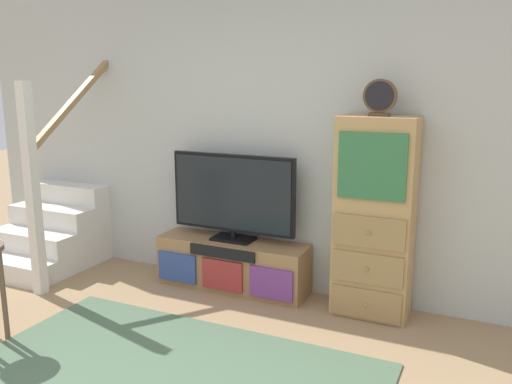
{
  "coord_description": "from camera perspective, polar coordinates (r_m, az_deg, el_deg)",
  "views": [
    {
      "loc": [
        1.74,
        -1.71,
        1.81
      ],
      "look_at": [
        0.13,
        1.76,
        0.99
      ],
      "focal_mm": 37.14,
      "sensor_mm": 36.0,
      "label": 1
    }
  ],
  "objects": [
    {
      "name": "side_cabinet",
      "position": [
        4.14,
        12.64,
        -2.8
      ],
      "size": [
        0.58,
        0.38,
        1.55
      ],
      "color": "tan",
      "rests_on": "ground_plane"
    },
    {
      "name": "staircase",
      "position": [
        5.77,
        -19.9,
        -3.14
      ],
      "size": [
        1.0,
        1.36,
        2.2
      ],
      "color": "silver",
      "rests_on": "ground_plane"
    },
    {
      "name": "television",
      "position": [
        4.54,
        -2.52,
        -0.35
      ],
      "size": [
        1.14,
        0.22,
        0.75
      ],
      "color": "black",
      "rests_on": "media_console"
    },
    {
      "name": "media_console",
      "position": [
        4.69,
        -2.58,
        -7.81
      ],
      "size": [
        1.35,
        0.38,
        0.44
      ],
      "color": "#997047",
      "rests_on": "ground_plane"
    },
    {
      "name": "back_wall",
      "position": [
        4.55,
        2.22,
        6.23
      ],
      "size": [
        6.4,
        0.12,
        2.7
      ],
      "primitive_type": "cube",
      "color": "#B2B7B2",
      "rests_on": "ground_plane"
    },
    {
      "name": "desk_clock",
      "position": [
        3.99,
        13.2,
        9.88
      ],
      "size": [
        0.24,
        0.08,
        0.27
      ],
      "color": "#4C3823",
      "rests_on": "side_cabinet"
    }
  ]
}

